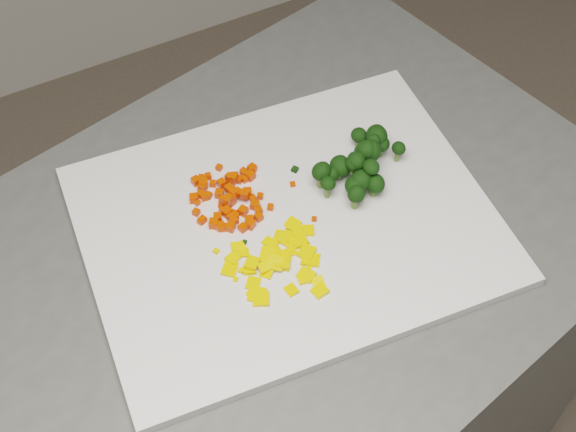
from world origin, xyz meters
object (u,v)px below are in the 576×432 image
counter_block (275,399)px  cutting_board (288,224)px  carrot_pile (229,191)px  pepper_pile (275,261)px  broccoli_pile (361,156)px

counter_block → cutting_board: bearing=21.5°
carrot_pile → pepper_pile: size_ratio=0.86×
cutting_board → broccoli_pile: 0.13m
carrot_pile → broccoli_pile: bearing=-12.9°
counter_block → cutting_board: cutting_board is taller
cutting_board → carrot_pile: (-0.05, 0.07, 0.02)m
pepper_pile → broccoli_pile: 0.18m
broccoli_pile → cutting_board: bearing=-167.1°
counter_block → cutting_board: size_ratio=1.83×
cutting_board → pepper_pile: pepper_pile is taller
pepper_pile → carrot_pile: bearing=92.6°
cutting_board → carrot_pile: size_ratio=4.50×
cutting_board → pepper_pile: 0.07m
carrot_pile → broccoli_pile: broccoli_pile is taller
counter_block → pepper_pile: bearing=-107.3°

